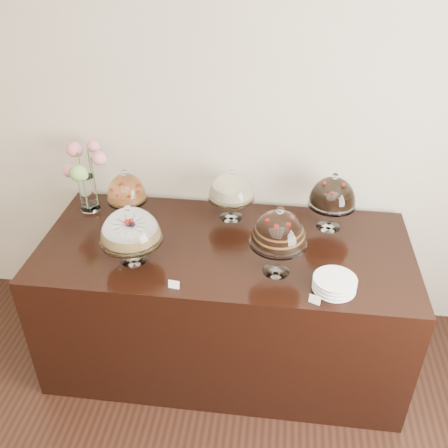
# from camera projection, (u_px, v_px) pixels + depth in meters

# --- Properties ---
(wall_back) EXTENTS (5.00, 0.04, 3.00)m
(wall_back) POSITION_uv_depth(u_px,v_px,m) (203.00, 113.00, 3.11)
(wall_back) COLOR beige
(wall_back) RESTS_ON ground
(display_counter) EXTENTS (2.20, 1.00, 0.90)m
(display_counter) POSITION_uv_depth(u_px,v_px,m) (225.00, 302.00, 3.20)
(display_counter) COLOR black
(display_counter) RESTS_ON ground
(cake_stand_sugar_sponge) EXTENTS (0.35, 0.35, 0.36)m
(cake_stand_sugar_sponge) POSITION_uv_depth(u_px,v_px,m) (130.00, 228.00, 2.71)
(cake_stand_sugar_sponge) COLOR white
(cake_stand_sugar_sponge) RESTS_ON display_counter
(cake_stand_choco_layer) EXTENTS (0.31, 0.31, 0.41)m
(cake_stand_choco_layer) POSITION_uv_depth(u_px,v_px,m) (279.00, 231.00, 2.60)
(cake_stand_choco_layer) COLOR white
(cake_stand_choco_layer) RESTS_ON display_counter
(cake_stand_cheesecake) EXTENTS (0.30, 0.30, 0.34)m
(cake_stand_cheesecake) POSITION_uv_depth(u_px,v_px,m) (231.00, 188.00, 3.10)
(cake_stand_cheesecake) COLOR white
(cake_stand_cheesecake) RESTS_ON display_counter
(cake_stand_dark_choco) EXTENTS (0.29, 0.29, 0.38)m
(cake_stand_dark_choco) POSITION_uv_depth(u_px,v_px,m) (333.00, 194.00, 2.99)
(cake_stand_dark_choco) COLOR white
(cake_stand_dark_choco) RESTS_ON display_counter
(cake_stand_fruit_tart) EXTENTS (0.25, 0.25, 0.35)m
(cake_stand_fruit_tart) POSITION_uv_depth(u_px,v_px,m) (126.00, 190.00, 3.09)
(cake_stand_fruit_tart) COLOR white
(cake_stand_fruit_tart) RESTS_ON display_counter
(flower_vase) EXTENTS (0.29, 0.35, 0.44)m
(flower_vase) POSITION_uv_depth(u_px,v_px,m) (85.00, 174.00, 3.16)
(flower_vase) COLOR white
(flower_vase) RESTS_ON display_counter
(plate_stack) EXTENTS (0.22, 0.22, 0.07)m
(plate_stack) POSITION_uv_depth(u_px,v_px,m) (334.00, 284.00, 2.60)
(plate_stack) COLOR white
(plate_stack) RESTS_ON display_counter
(price_card_left) EXTENTS (0.06, 0.02, 0.04)m
(price_card_left) POSITION_uv_depth(u_px,v_px,m) (174.00, 285.00, 2.62)
(price_card_left) COLOR white
(price_card_left) RESTS_ON display_counter
(price_card_right) EXTENTS (0.06, 0.04, 0.04)m
(price_card_right) POSITION_uv_depth(u_px,v_px,m) (315.00, 300.00, 2.52)
(price_card_right) COLOR white
(price_card_right) RESTS_ON display_counter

